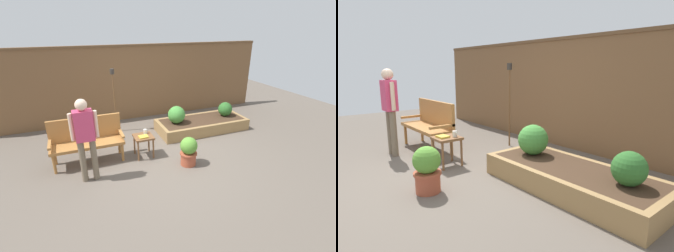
{
  "view_description": "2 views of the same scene",
  "coord_description": "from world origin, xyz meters",
  "views": [
    {
      "loc": [
        -1.59,
        -4.37,
        2.7
      ],
      "look_at": [
        0.29,
        0.37,
        0.55
      ],
      "focal_mm": 26.14,
      "sensor_mm": 36.0,
      "label": 1
    },
    {
      "loc": [
        3.64,
        -1.83,
        1.55
      ],
      "look_at": [
        0.15,
        1.04,
        0.63
      ],
      "focal_mm": 29.91,
      "sensor_mm": 36.0,
      "label": 2
    }
  ],
  "objects": [
    {
      "name": "person_by_bench",
      "position": [
        -1.51,
        -0.29,
        0.93
      ],
      "size": [
        0.47,
        0.2,
        1.56
      ],
      "color": "#70604C",
      "rests_on": "ground_plane"
    },
    {
      "name": "cup_on_table",
      "position": [
        -0.26,
        0.31,
        0.53
      ],
      "size": [
        0.11,
        0.07,
        0.1
      ],
      "color": "silver",
      "rests_on": "side_table"
    },
    {
      "name": "shrub_far_corner",
      "position": [
        2.27,
        1.03,
        0.49
      ],
      "size": [
        0.38,
        0.38,
        0.38
      ],
      "color": "brown",
      "rests_on": "raised_planter_bed"
    },
    {
      "name": "ground_plane",
      "position": [
        0.0,
        0.0,
        0.0
      ],
      "size": [
        14.0,
        14.0,
        0.0
      ],
      "primitive_type": "plane",
      "color": "#60564C"
    },
    {
      "name": "side_table",
      "position": [
        -0.34,
        0.2,
        0.4
      ],
      "size": [
        0.4,
        0.4,
        0.48
      ],
      "color": "brown",
      "rests_on": "ground_plane"
    },
    {
      "name": "tiki_torch",
      "position": [
        -0.63,
        1.77,
        1.14
      ],
      "size": [
        0.1,
        0.1,
        1.66
      ],
      "color": "brown",
      "rests_on": "ground_plane"
    },
    {
      "name": "fence_back",
      "position": [
        0.0,
        2.6,
        1.09
      ],
      "size": [
        8.4,
        0.14,
        2.16
      ],
      "color": "brown",
      "rests_on": "ground_plane"
    },
    {
      "name": "shrub_near_bench",
      "position": [
        0.79,
        1.03,
        0.52
      ],
      "size": [
        0.45,
        0.45,
        0.45
      ],
      "color": "brown",
      "rests_on": "raised_planter_bed"
    },
    {
      "name": "potted_boxwood",
      "position": [
        0.41,
        -0.47,
        0.32
      ],
      "size": [
        0.35,
        0.35,
        0.61
      ],
      "color": "#A84C33",
      "rests_on": "ground_plane"
    },
    {
      "name": "raised_planter_bed",
      "position": [
        1.53,
        1.01,
        0.15
      ],
      "size": [
        2.4,
        1.0,
        0.3
      ],
      "color": "#997547",
      "rests_on": "ground_plane"
    },
    {
      "name": "garden_bench",
      "position": [
        -1.47,
        0.45,
        0.54
      ],
      "size": [
        1.44,
        0.48,
        0.94
      ],
      "color": "#A87038",
      "rests_on": "ground_plane"
    },
    {
      "name": "book_on_table",
      "position": [
        -0.35,
        0.14,
        0.49
      ],
      "size": [
        0.21,
        0.17,
        0.03
      ],
      "primitive_type": "cube",
      "rotation": [
        0.0,
        0.0,
        0.07
      ],
      "color": "gold",
      "rests_on": "side_table"
    }
  ]
}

